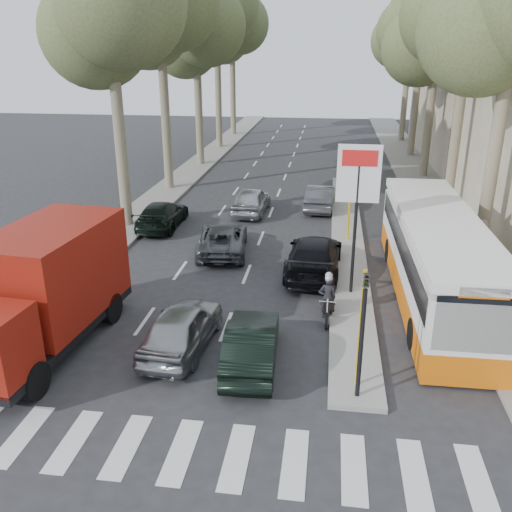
{
  "coord_description": "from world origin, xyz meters",
  "views": [
    {
      "loc": [
        2.26,
        -13.63,
        8.63
      ],
      "look_at": [
        -0.24,
        4.47,
        1.6
      ],
      "focal_mm": 38.0,
      "sensor_mm": 36.0,
      "label": 1
    }
  ],
  "objects_px": {
    "red_truck": "(43,288)",
    "dark_hatchback": "(252,343)",
    "motorcycle": "(328,297)",
    "city_bus": "(436,256)",
    "silver_hatchback": "(182,327)"
  },
  "relations": [
    {
      "from": "red_truck",
      "to": "dark_hatchback",
      "type": "bearing_deg",
      "value": 2.93
    },
    {
      "from": "motorcycle",
      "to": "red_truck",
      "type": "bearing_deg",
      "value": -159.2
    },
    {
      "from": "red_truck",
      "to": "city_bus",
      "type": "height_order",
      "value": "red_truck"
    },
    {
      "from": "city_bus",
      "to": "silver_hatchback",
      "type": "bearing_deg",
      "value": -150.16
    },
    {
      "from": "silver_hatchback",
      "to": "motorcycle",
      "type": "xyz_separation_m",
      "value": [
        4.36,
        2.73,
        0.03
      ]
    },
    {
      "from": "city_bus",
      "to": "motorcycle",
      "type": "relative_size",
      "value": 6.25
    },
    {
      "from": "dark_hatchback",
      "to": "city_bus",
      "type": "bearing_deg",
      "value": -141.08
    },
    {
      "from": "city_bus",
      "to": "dark_hatchback",
      "type": "bearing_deg",
      "value": -138.31
    },
    {
      "from": "dark_hatchback",
      "to": "silver_hatchback",
      "type": "bearing_deg",
      "value": -18.35
    },
    {
      "from": "red_truck",
      "to": "city_bus",
      "type": "bearing_deg",
      "value": 27.73
    },
    {
      "from": "red_truck",
      "to": "silver_hatchback",
      "type": "bearing_deg",
      "value": 10.26
    },
    {
      "from": "silver_hatchback",
      "to": "motorcycle",
      "type": "bearing_deg",
      "value": -143.52
    },
    {
      "from": "silver_hatchback",
      "to": "red_truck",
      "type": "xyz_separation_m",
      "value": [
        -4.1,
        -0.39,
        1.22
      ]
    },
    {
      "from": "silver_hatchback",
      "to": "red_truck",
      "type": "height_order",
      "value": "red_truck"
    },
    {
      "from": "dark_hatchback",
      "to": "red_truck",
      "type": "xyz_separation_m",
      "value": [
        -6.33,
        0.21,
        1.25
      ]
    }
  ]
}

